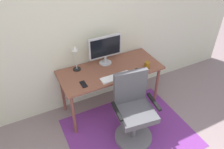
{
  "coord_description": "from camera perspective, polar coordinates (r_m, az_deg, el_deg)",
  "views": [
    {
      "loc": [
        -0.71,
        -0.49,
        2.51
      ],
      "look_at": [
        0.32,
        1.57,
        0.83
      ],
      "focal_mm": 35.16,
      "sensor_mm": 36.0,
      "label": 1
    }
  ],
  "objects": [
    {
      "name": "area_rug",
      "position": [
        3.24,
        4.58,
        -14.79
      ],
      "size": [
        1.69,
        1.35,
        0.01
      ],
      "primitive_type": "cube",
      "color": "#6D2E7F",
      "rests_on": "ground"
    },
    {
      "name": "computer_mouse",
      "position": [
        3.1,
        6.73,
        1.16
      ],
      "size": [
        0.06,
        0.1,
        0.03
      ],
      "primitive_type": "ellipsoid",
      "color": "black",
      "rests_on": "desk"
    },
    {
      "name": "coffee_cup",
      "position": [
        3.16,
        9.1,
        2.39
      ],
      "size": [
        0.08,
        0.08,
        0.1
      ],
      "primitive_type": "cylinder",
      "color": "#82530F",
      "rests_on": "desk"
    },
    {
      "name": "cell_phone",
      "position": [
        2.86,
        -7.43,
        -2.52
      ],
      "size": [
        0.07,
        0.14,
        0.01
      ],
      "primitive_type": "cube",
      "rotation": [
        0.0,
        0.0,
        0.03
      ],
      "color": "black",
      "rests_on": "desk"
    },
    {
      "name": "office_chair",
      "position": [
        2.9,
        5.57,
        -10.11
      ],
      "size": [
        0.57,
        0.51,
        1.0
      ],
      "rotation": [
        0.0,
        0.0,
        -0.13
      ],
      "color": "slate",
      "rests_on": "ground"
    },
    {
      "name": "desk_lamp",
      "position": [
        3.02,
        -9.55,
        5.24
      ],
      "size": [
        0.11,
        0.11,
        0.37
      ],
      "color": "black",
      "rests_on": "desk"
    },
    {
      "name": "desk",
      "position": [
        3.17,
        -0.41,
        0.32
      ],
      "size": [
        1.47,
        0.63,
        0.73
      ],
      "color": "brown",
      "rests_on": "ground"
    },
    {
      "name": "keyboard",
      "position": [
        2.96,
        1.06,
        -0.67
      ],
      "size": [
        0.43,
        0.13,
        0.02
      ],
      "primitive_type": "cube",
      "color": "white",
      "rests_on": "desk"
    },
    {
      "name": "monitor",
      "position": [
        3.12,
        -1.8,
        6.93
      ],
      "size": [
        0.49,
        0.18,
        0.43
      ],
      "color": "#B2B2B7",
      "rests_on": "desk"
    },
    {
      "name": "wall_back",
      "position": [
        3.03,
        -11.14,
        11.97
      ],
      "size": [
        6.0,
        0.1,
        2.6
      ],
      "primitive_type": "cube",
      "color": "beige",
      "rests_on": "ground"
    }
  ]
}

